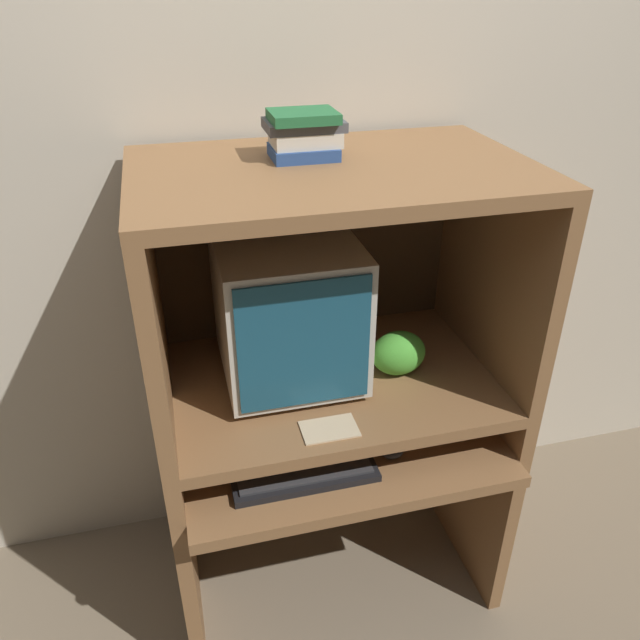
# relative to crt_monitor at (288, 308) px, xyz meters

# --- Properties ---
(wall_back) EXTENTS (6.00, 0.06, 2.60)m
(wall_back) POSITION_rel_crt_monitor_xyz_m (0.11, 0.32, 0.31)
(wall_back) COLOR beige
(wall_back) RESTS_ON ground_plane
(desk_base) EXTENTS (0.97, 0.69, 0.63)m
(desk_base) POSITION_rel_crt_monitor_xyz_m (0.11, -0.10, -0.60)
(desk_base) COLOR brown
(desk_base) RESTS_ON ground_plane
(desk_monitor_shelf) EXTENTS (0.97, 0.63, 0.15)m
(desk_monitor_shelf) POSITION_rel_crt_monitor_xyz_m (0.11, -0.05, -0.24)
(desk_monitor_shelf) COLOR brown
(desk_monitor_shelf) RESTS_ON desk_base
(hutch_upper) EXTENTS (0.97, 0.63, 0.61)m
(hutch_upper) POSITION_rel_crt_monitor_xyz_m (0.11, -0.01, 0.20)
(hutch_upper) COLOR brown
(hutch_upper) RESTS_ON desk_monitor_shelf
(crt_monitor) EXTENTS (0.37, 0.41, 0.41)m
(crt_monitor) POSITION_rel_crt_monitor_xyz_m (0.00, 0.00, 0.00)
(crt_monitor) COLOR beige
(crt_monitor) RESTS_ON desk_monitor_shelf
(keyboard) EXTENTS (0.38, 0.16, 0.03)m
(keyboard) POSITION_rel_crt_monitor_xyz_m (-0.02, -0.26, -0.35)
(keyboard) COLOR black
(keyboard) RESTS_ON desk_base
(mouse) EXTENTS (0.06, 0.04, 0.03)m
(mouse) POSITION_rel_crt_monitor_xyz_m (0.23, -0.26, -0.35)
(mouse) COLOR #28282B
(mouse) RESTS_ON desk_base
(snack_bag) EXTENTS (0.16, 0.12, 0.13)m
(snack_bag) POSITION_rel_crt_monitor_xyz_m (0.30, -0.08, -0.15)
(snack_bag) COLOR green
(snack_bag) RESTS_ON desk_monitor_shelf
(book_stack) EXTENTS (0.19, 0.14, 0.11)m
(book_stack) POSITION_rel_crt_monitor_xyz_m (0.06, 0.03, 0.46)
(book_stack) COLOR navy
(book_stack) RESTS_ON hutch_upper
(paper_card) EXTENTS (0.14, 0.09, 0.00)m
(paper_card) POSITION_rel_crt_monitor_xyz_m (0.04, -0.28, -0.21)
(paper_card) COLOR #CCB28C
(paper_card) RESTS_ON desk_monitor_shelf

